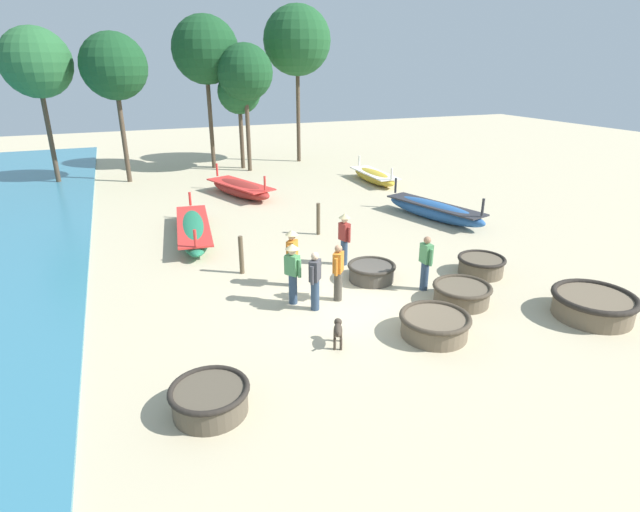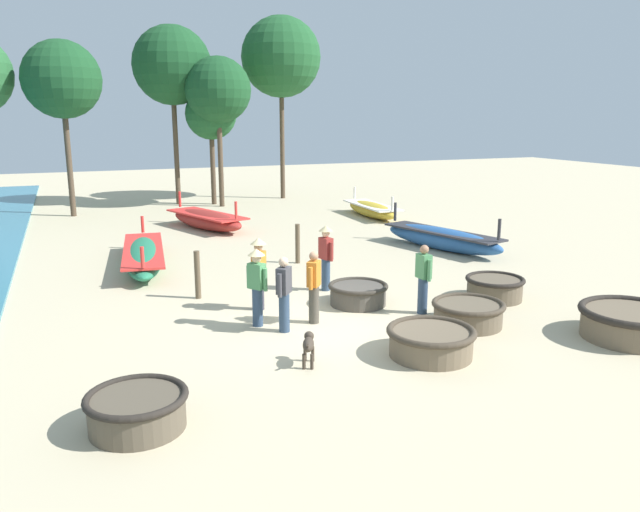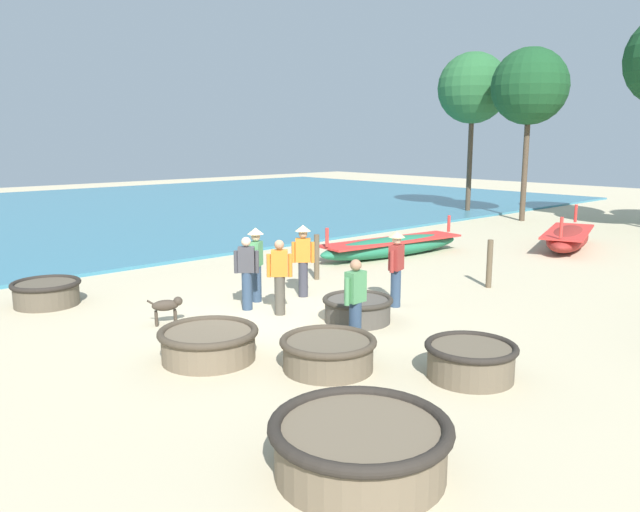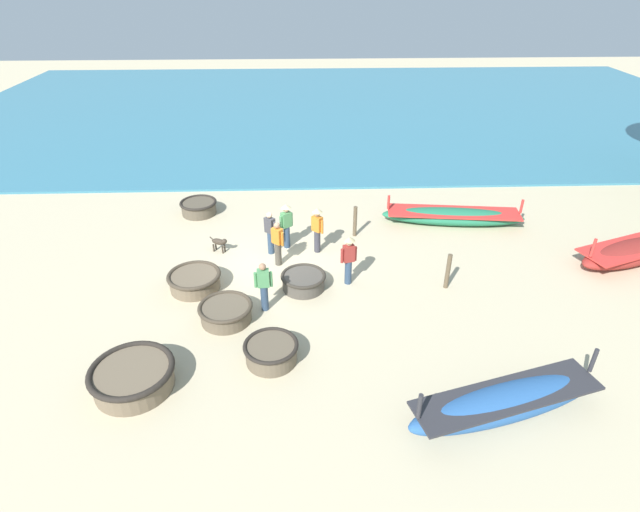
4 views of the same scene
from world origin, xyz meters
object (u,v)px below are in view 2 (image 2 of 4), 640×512
Objects in this scene: coracle_nearest at (495,287)px; coracle_front_left at (431,341)px; fisherman_crouching at (326,253)px; coracle_center at (468,313)px; fisherman_by_coracle at (284,292)px; tree_right_mid at (281,57)px; long_boat_green_hull at (442,238)px; coracle_far_left at (137,409)px; tree_left_mid at (172,66)px; fisherman_standing_left at (423,277)px; fisherman_hauling at (259,269)px; tree_tall_back at (211,115)px; mooring_post_inland at (197,275)px; long_boat_white_hull at (372,209)px; coracle_far_right at (358,293)px; tree_leftmost at (218,90)px; long_boat_red_hull at (207,220)px; fisherman_standing_right at (257,282)px; long_boat_blue_hull at (144,255)px; coracle_tilted at (631,322)px; mooring_post_shoreline at (298,244)px; tree_rightmost at (62,80)px; fisherman_with_hat at (314,285)px; dog at (308,345)px.

coracle_nearest is 4.21m from coracle_front_left.
fisherman_crouching is at bearing 91.28° from coracle_front_left.
coracle_center is 3.92m from fisherman_by_coracle.
fisherman_crouching is 0.18× the size of tree_right_mid.
coracle_nearest is 5.66m from long_boat_green_hull.
coracle_far_left is 23.90m from tree_left_mid.
fisherman_hauling is at bearing 153.61° from fisherman_standing_left.
mooring_post_inland is at bearing -104.06° from tree_tall_back.
long_boat_white_hull is 10.11m from tree_right_mid.
tree_leftmost is (0.77, 16.86, 5.16)m from coracle_far_right.
tree_leftmost is (1.96, 5.74, 5.06)m from long_boat_red_hull.
long_boat_white_hull is 2.46× the size of fisherman_standing_right.
long_boat_blue_hull is at bearing 132.09° from fisherman_crouching.
long_boat_blue_hull is (1.26, 9.96, 0.03)m from coracle_far_left.
tree_right_mid is at bearing 86.37° from coracle_nearest.
tree_left_mid reaches higher than fisherman_crouching.
coracle_tilted is 0.29× the size of tree_leftmost.
coracle_nearest is 9.31m from coracle_far_left.
tree_leftmost is (-0.75, 19.07, 5.15)m from coracle_center.
coracle_nearest is 0.90× the size of fisherman_standing_left.
mooring_post_shoreline is (-0.93, 5.59, -0.24)m from fisherman_standing_left.
coracle_nearest is at bearing -103.15° from long_boat_white_hull.
coracle_far_left is 7.20m from fisherman_standing_left.
fisherman_standing_right is at bearing 171.11° from fisherman_standing_left.
fisherman_hauling is at bearing -93.90° from tree_left_mid.
coracle_center is 6.82m from mooring_post_shoreline.
mooring_post_inland is at bearing -144.16° from mooring_post_shoreline.
mooring_post_inland is 0.13× the size of tree_right_mid.
fisherman_standing_right is at bearing -118.61° from mooring_post_shoreline.
fisherman_crouching is 0.23× the size of tree_rightmost.
tree_right_mid reaches higher than fisherman_crouching.
long_boat_green_hull is (10.66, 8.63, 0.08)m from coracle_far_left.
coracle_far_left is at bearing -140.34° from fisherman_with_hat.
fisherman_hauling is at bearing -100.48° from tree_leftmost.
fisherman_hauling reaches higher than long_boat_green_hull.
tree_rightmost is at bearing 102.02° from fisherman_by_coracle.
coracle_far_left reaches higher than coracle_center.
fisherman_crouching is at bearing -84.37° from long_boat_red_hull.
coracle_center is 0.34× the size of long_boat_red_hull.
tree_left_mid is at bearing 78.92° from coracle_far_left.
fisherman_hauling is 1.62m from fisherman_by_coracle.
tree_right_mid is (9.94, 22.77, 6.86)m from coracle_far_left.
coracle_tilted is 4.24m from coracle_front_left.
coracle_far_right is 17.64m from tree_leftmost.
coracle_far_left is 0.17× the size of tree_left_mid.
fisherman_by_coracle reaches higher than coracle_far_left.
dog is 7.77m from mooring_post_shoreline.
tree_left_mid reaches higher than mooring_post_inland.
dog is 0.07× the size of tree_right_mid.
mooring_post_inland is 16.75m from tree_tall_back.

